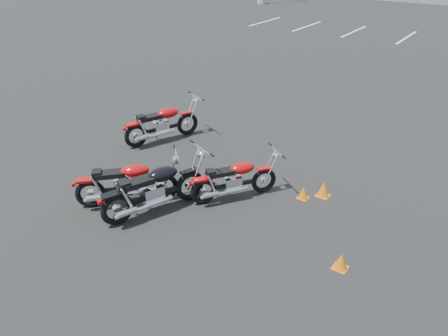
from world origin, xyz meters
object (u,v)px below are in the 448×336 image
Objects in this scene: motorcycle_third_red at (126,183)px; motorcycle_rear_red at (234,180)px; motorcycle_front_red at (162,124)px; motorcycle_second_black at (154,189)px.

motorcycle_rear_red is (1.69, 1.44, -0.04)m from motorcycle_third_red.
motorcycle_rear_red is at bearing -22.62° from motorcycle_front_red.
motorcycle_second_black is 1.25× the size of motorcycle_rear_red.
motorcycle_front_red is 3.18m from motorcycle_third_red.
motorcycle_second_black reaches higher than motorcycle_third_red.
motorcycle_rear_red is (3.23, -1.34, -0.05)m from motorcycle_front_red.
motorcycle_rear_red is at bearing 40.32° from motorcycle_third_red.
motorcycle_third_red is (-0.68, -0.10, -0.04)m from motorcycle_second_black.
motorcycle_rear_red is (1.01, 1.34, -0.08)m from motorcycle_second_black.
motorcycle_third_red is at bearing -61.13° from motorcycle_front_red.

